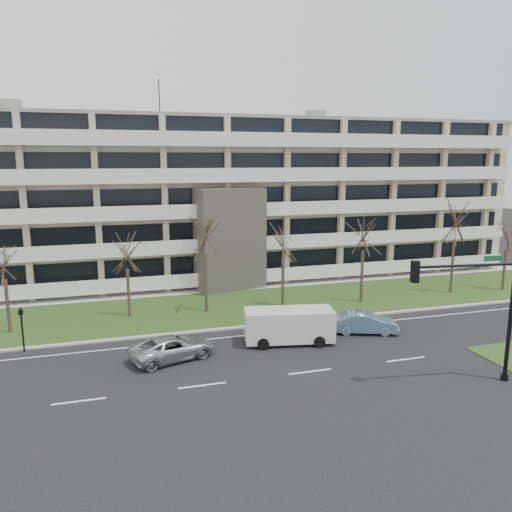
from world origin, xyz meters
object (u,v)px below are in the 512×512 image
object	(u,v)px
silver_pickup	(173,348)
white_van	(290,323)
blue_sedan	(365,323)
traffic_signal	(478,302)
pedestrian_signal	(22,324)

from	to	relation	value
silver_pickup	white_van	world-z (taller)	white_van
blue_sedan	white_van	bearing A→B (deg)	112.06
white_van	traffic_signal	xyz separation A→B (m)	(7.08, -8.11, 3.06)
traffic_signal	white_van	bearing A→B (deg)	138.97
silver_pickup	blue_sedan	bearing A→B (deg)	-103.82
silver_pickup	white_van	distance (m)	7.51
silver_pickup	pedestrian_signal	xyz separation A→B (m)	(-8.50, 3.67, 1.07)
blue_sedan	pedestrian_signal	world-z (taller)	pedestrian_signal
silver_pickup	traffic_signal	bearing A→B (deg)	-134.79
traffic_signal	pedestrian_signal	distance (m)	25.77
silver_pickup	pedestrian_signal	bearing A→B (deg)	49.34
silver_pickup	pedestrian_signal	size ratio (longest dim) A/B	1.79
blue_sedan	traffic_signal	xyz separation A→B (m)	(1.66, -8.35, 3.64)
white_van	pedestrian_signal	size ratio (longest dim) A/B	2.12
blue_sedan	silver_pickup	bearing A→B (deg)	112.97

